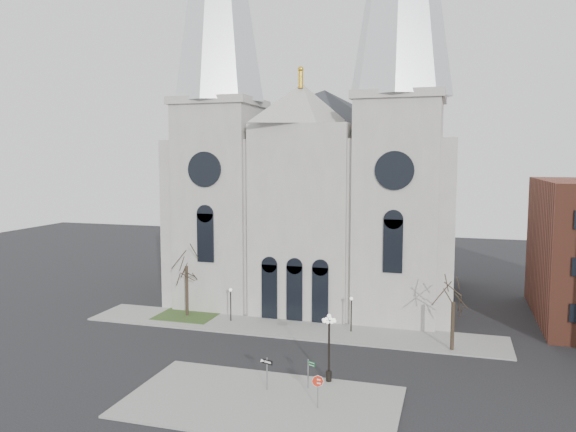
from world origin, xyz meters
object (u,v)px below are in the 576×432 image
(stop_sign, at_px, (318,384))
(one_way_sign, at_px, (267,368))
(street_name_sign, at_px, (309,371))
(globe_lamp, at_px, (329,339))

(stop_sign, height_order, one_way_sign, one_way_sign)
(stop_sign, relative_size, street_name_sign, 1.05)
(stop_sign, distance_m, one_way_sign, 4.40)
(one_way_sign, distance_m, street_name_sign, 2.94)
(stop_sign, height_order, street_name_sign, stop_sign)
(street_name_sign, bearing_deg, stop_sign, -41.20)
(globe_lamp, distance_m, one_way_sign, 4.90)
(globe_lamp, height_order, one_way_sign, globe_lamp)
(globe_lamp, bearing_deg, one_way_sign, -144.59)
(street_name_sign, bearing_deg, one_way_sign, -135.45)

